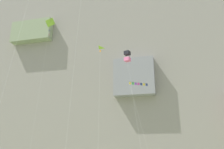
% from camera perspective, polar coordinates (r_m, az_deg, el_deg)
% --- Properties ---
extents(cliff_face, '(180.00, 31.33, 69.82)m').
position_cam_1_polar(cliff_face, '(75.51, 6.80, 7.54)').
color(cliff_face, gray).
rests_on(cliff_face, ground).
extents(kite_diamond_high_left, '(1.18, 5.00, 31.58)m').
position_cam_1_polar(kite_diamond_high_left, '(56.19, -14.85, 11.62)').
color(kite_diamond_high_left, '#8CCC33').
rests_on(kite_diamond_high_left, ground).
extents(kite_delta_mid_center, '(1.35, 2.67, 18.23)m').
position_cam_1_polar(kite_delta_mid_center, '(38.31, -3.20, 4.16)').
color(kite_delta_mid_center, '#8CCC33').
rests_on(kite_delta_mid_center, ground).
extents(kite_banner_far_right, '(4.02, 5.08, 15.05)m').
position_cam_1_polar(kite_banner_far_right, '(45.31, 6.52, -3.07)').
color(kite_banner_far_right, black).
rests_on(kite_banner_far_right, ground).
extents(kite_box_upper_left, '(3.51, 6.21, 19.59)m').
position_cam_1_polar(kite_box_upper_left, '(42.29, 3.74, 4.41)').
color(kite_box_upper_left, black).
rests_on(kite_box_upper_left, ground).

